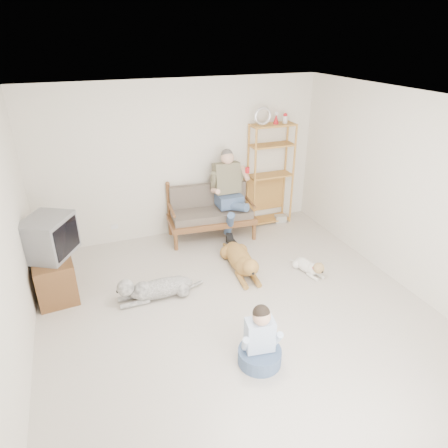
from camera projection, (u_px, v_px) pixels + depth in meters
name	position (u px, v px, depth m)	size (l,w,h in m)	color
floor	(242.00, 320.00, 5.15)	(5.50, 5.50, 0.00)	silver
ceiling	(248.00, 105.00, 3.97)	(5.50, 5.50, 0.00)	white
wall_back	(181.00, 160.00, 6.88)	(5.00, 5.00, 0.00)	silver
wall_front	(439.00, 427.00, 2.25)	(5.00, 5.00, 0.00)	silver
wall_left	(2.00, 268.00, 3.76)	(5.50, 5.50, 0.00)	silver
wall_right	(415.00, 197.00, 5.36)	(5.50, 5.50, 0.00)	silver
loveseat	(210.00, 211.00, 7.08)	(1.55, 0.83, 0.95)	brown
man	(230.00, 200.00, 6.91)	(0.59, 0.85, 1.37)	#495C86
etagere	(270.00, 174.00, 7.40)	(0.84, 0.37, 2.20)	gold
book_stack	(280.00, 218.00, 7.78)	(0.21, 0.15, 0.13)	beige
tv_stand	(54.00, 275.00, 5.56)	(0.58, 0.94, 0.60)	brown
crt_tv	(49.00, 237.00, 5.34)	(0.79, 0.84, 0.55)	slate
wall_outlet	(115.00, 227.00, 6.92)	(0.12, 0.02, 0.08)	silver
golden_retriever	(241.00, 261.00, 6.15)	(0.42, 1.39, 0.42)	#A47C38
shaggy_dog	(154.00, 289.00, 5.51)	(1.30, 0.32, 0.38)	white
terrier	(310.00, 267.00, 6.10)	(0.30, 0.71, 0.27)	white
child	(260.00, 343.00, 4.38)	(0.49, 0.49, 0.77)	#495C86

